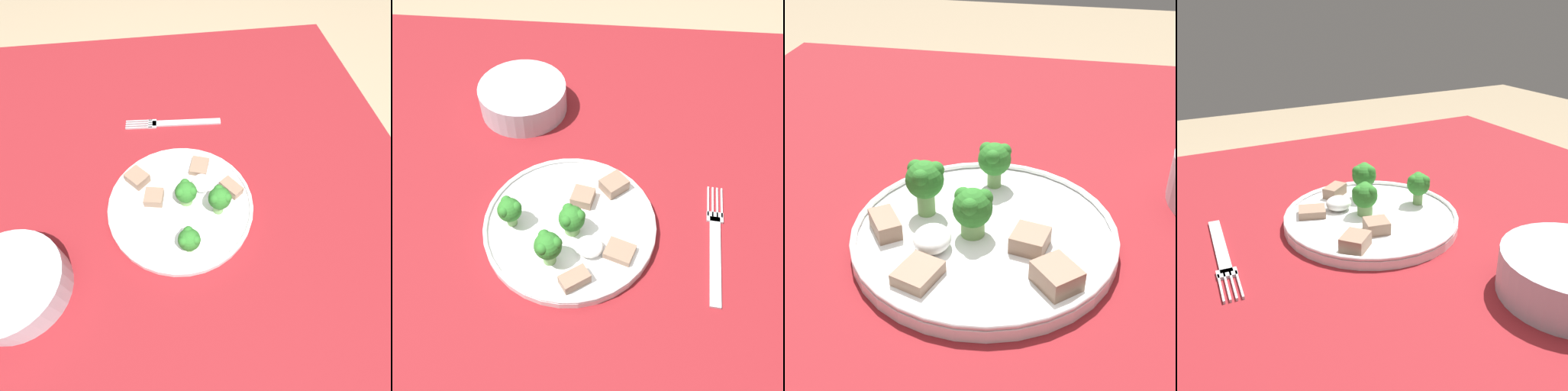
{
  "view_description": "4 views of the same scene",
  "coord_description": "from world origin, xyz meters",
  "views": [
    {
      "loc": [
        -0.28,
        -0.03,
        1.22
      ],
      "look_at": [
        -0.02,
        -0.07,
        0.82
      ],
      "focal_mm": 28.0,
      "sensor_mm": 36.0,
      "label": 1
    },
    {
      "loc": [
        0.05,
        -0.41,
        1.32
      ],
      "look_at": [
        0.01,
        -0.02,
        0.81
      ],
      "focal_mm": 42.0,
      "sensor_mm": 36.0,
      "label": 2
    },
    {
      "loc": [
        0.39,
        0.03,
        1.08
      ],
      "look_at": [
        -0.02,
        -0.05,
        0.81
      ],
      "focal_mm": 50.0,
      "sensor_mm": 36.0,
      "label": 3
    },
    {
      "loc": [
        0.26,
        0.48,
        1.06
      ],
      "look_at": [
        -0.03,
        -0.07,
        0.79
      ],
      "focal_mm": 42.0,
      "sensor_mm": 36.0,
      "label": 4
    }
  ],
  "objects": [
    {
      "name": "table",
      "position": [
        0.0,
        0.0,
        0.65
      ],
      "size": [
        1.08,
        0.98,
        0.76
      ],
      "color": "maroon",
      "rests_on": "ground_plane"
    },
    {
      "name": "dinner_plate",
      "position": [
        -0.01,
        -0.04,
        0.77
      ],
      "size": [
        0.25,
        0.25,
        0.02
      ],
      "color": "white",
      "rests_on": "table"
    },
    {
      "name": "broccoli_floret_near_rim_left",
      "position": [
        -0.03,
        -0.11,
        0.81
      ],
      "size": [
        0.04,
        0.04,
        0.06
      ],
      "color": "#709E56",
      "rests_on": "dinner_plate"
    },
    {
      "name": "broccoli_floret_center_left",
      "position": [
        -0.09,
        -0.05,
        0.8
      ],
      "size": [
        0.04,
        0.03,
        0.05
      ],
      "color": "#709E56",
      "rests_on": "dinner_plate"
    },
    {
      "name": "broccoli_floret_back_left",
      "position": [
        -0.01,
        -0.05,
        0.8
      ],
      "size": [
        0.04,
        0.04,
        0.05
      ],
      "color": "#709E56",
      "rests_on": "dinner_plate"
    },
    {
      "name": "meat_slice_front_slice",
      "position": [
        0.01,
        -0.13,
        0.78
      ],
      "size": [
        0.04,
        0.04,
        0.02
      ],
      "color": "#846651",
      "rests_on": "dinner_plate"
    },
    {
      "name": "meat_slice_middle_slice",
      "position": [
        0.01,
        0.0,
        0.78
      ],
      "size": [
        0.04,
        0.04,
        0.02
      ],
      "color": "#846651",
      "rests_on": "dinner_plate"
    },
    {
      "name": "meat_slice_rear_slice",
      "position": [
        0.06,
        -0.09,
        0.78
      ],
      "size": [
        0.05,
        0.04,
        0.01
      ],
      "color": "#846651",
      "rests_on": "dinner_plate"
    },
    {
      "name": "meat_slice_edge_slice",
      "position": [
        0.05,
        0.03,
        0.78
      ],
      "size": [
        0.05,
        0.05,
        0.02
      ],
      "color": "#846651",
      "rests_on": "dinner_plate"
    },
    {
      "name": "sauce_dollop",
      "position": [
        0.02,
        -0.09,
        0.78
      ],
      "size": [
        0.04,
        0.03,
        0.02
      ],
      "color": "white",
      "rests_on": "dinner_plate"
    }
  ]
}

